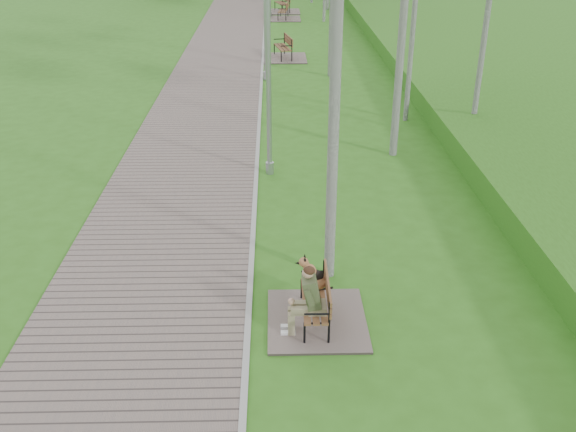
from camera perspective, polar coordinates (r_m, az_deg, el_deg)
name	(u,v)px	position (r m, az deg, el deg)	size (l,w,h in m)	color
ground	(254,212)	(13.84, -3.02, 0.34)	(120.00, 120.00, 0.00)	#31681A
walkway	(230,30)	(34.54, -5.14, 16.11)	(3.50, 67.00, 0.04)	#72635C
kerb	(264,30)	(34.47, -2.12, 16.19)	(0.10, 67.00, 0.05)	#999993
embankment	(504,35)	(34.96, 18.66, 14.99)	(14.00, 70.00, 1.60)	#3C8624
bench_main	(312,303)	(10.14, 2.14, -7.71)	(1.56, 1.74, 1.37)	#72635C
bench_second	(283,53)	(28.00, -0.45, 14.25)	(1.91, 2.13, 1.17)	#72635C
bench_third	(283,15)	(37.92, -0.44, 17.41)	(1.89, 2.10, 1.16)	#72635C
bench_far	(282,8)	(40.50, -0.52, 18.01)	(2.05, 2.27, 1.26)	#72635C
lamp_post_near	(269,77)	(15.07, -1.74, 12.24)	(0.20, 0.20, 5.12)	#989A9F
lamp_post_second	(265,11)	(24.07, -2.03, 17.73)	(0.21, 0.21, 5.31)	#989A9F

